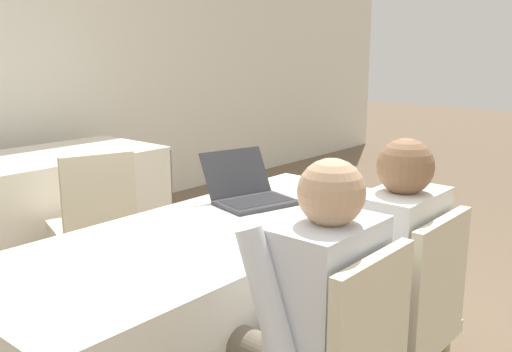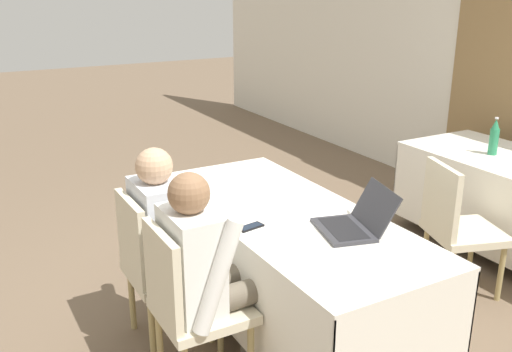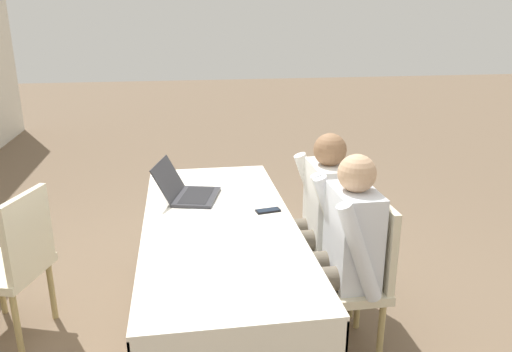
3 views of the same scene
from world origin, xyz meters
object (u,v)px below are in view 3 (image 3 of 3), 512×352
object	(u,v)px
laptop	(188,191)
chair_near_right	(330,235)
chair_near_left	(355,271)
person_checkered_shirt	(339,246)
cell_phone	(268,211)
chair_far_spare	(12,260)
person_white_shirt	(315,213)

from	to	relation	value
laptop	chair_near_right	size ratio (longest dim) A/B	0.49
chair_near_left	chair_near_right	world-z (taller)	same
person_checkered_shirt	chair_near_left	bearing A→B (deg)	90.00
cell_phone	person_checkered_shirt	distance (m)	0.47
cell_phone	chair_near_left	bearing A→B (deg)	-137.41
chair_far_spare	person_checkered_shirt	distance (m)	1.85
cell_phone	person_checkered_shirt	size ratio (longest dim) A/B	0.13
chair_far_spare	person_white_shirt	distance (m)	1.80
cell_phone	chair_near_right	xyz separation A→B (m)	(0.14, -0.43, -0.25)
laptop	chair_near_left	bearing A→B (deg)	-110.33
cell_phone	chair_far_spare	world-z (taller)	chair_far_spare
person_white_shirt	chair_near_left	bearing A→B (deg)	12.34
person_checkered_shirt	chair_near_right	bearing A→B (deg)	167.66
laptop	chair_far_spare	world-z (taller)	laptop
chair_near_left	person_white_shirt	xyz separation A→B (m)	(0.47, 0.10, 0.16)
laptop	chair_near_left	xyz separation A→B (m)	(-0.62, -0.88, -0.29)
chair_near_right	cell_phone	bearing A→B (deg)	-71.50
laptop	person_white_shirt	world-z (taller)	person_white_shirt
cell_phone	chair_near_left	world-z (taller)	chair_near_left
laptop	chair_near_right	xyz separation A→B (m)	(-0.15, -0.88, -0.29)
person_checkered_shirt	person_white_shirt	distance (m)	0.47
laptop	person_white_shirt	xyz separation A→B (m)	(-0.15, -0.78, -0.13)
chair_near_left	chair_near_right	xyz separation A→B (m)	(0.47, 0.00, 0.00)
cell_phone	person_white_shirt	world-z (taller)	person_white_shirt
chair_near_right	chair_far_spare	size ratio (longest dim) A/B	1.00
cell_phone	chair_near_left	size ratio (longest dim) A/B	0.17
cell_phone	person_checkered_shirt	xyz separation A→B (m)	(-0.33, -0.33, -0.09)
chair_near_right	person_white_shirt	world-z (taller)	person_white_shirt
chair_near_right	person_checkered_shirt	bearing A→B (deg)	-12.34
cell_phone	chair_near_right	bearing A→B (deg)	-81.60
chair_near_left	person_white_shirt	distance (m)	0.51
cell_phone	chair_far_spare	distance (m)	1.49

